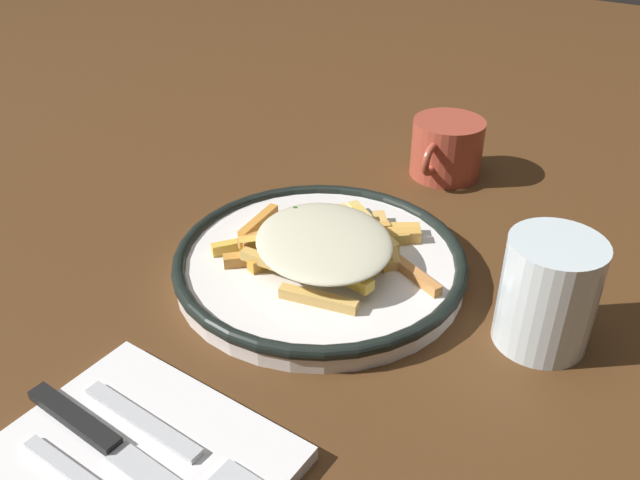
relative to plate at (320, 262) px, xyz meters
The scene contains 8 objects.
ground_plane 0.01m from the plate, ahead, with size 2.60×2.60×0.00m, color #4E2F17.
plate is the anchor object (origin of this frame).
fries_heap 0.03m from the plate, 110.54° to the left, with size 0.20×0.22×0.03m.
napkin 0.27m from the plate, ahead, with size 0.16×0.19×0.01m, color white.
fork 0.24m from the plate, ahead, with size 0.03×0.18×0.01m.
knife 0.26m from the plate, ahead, with size 0.03×0.21×0.01m.
water_glass 0.21m from the plate, 95.19° to the left, with size 0.08×0.08×0.10m, color silver.
coffee_mug 0.26m from the plate, behind, with size 0.11×0.09×0.07m.
Camera 1 is at (0.45, 0.28, 0.38)m, focal length 37.51 mm.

